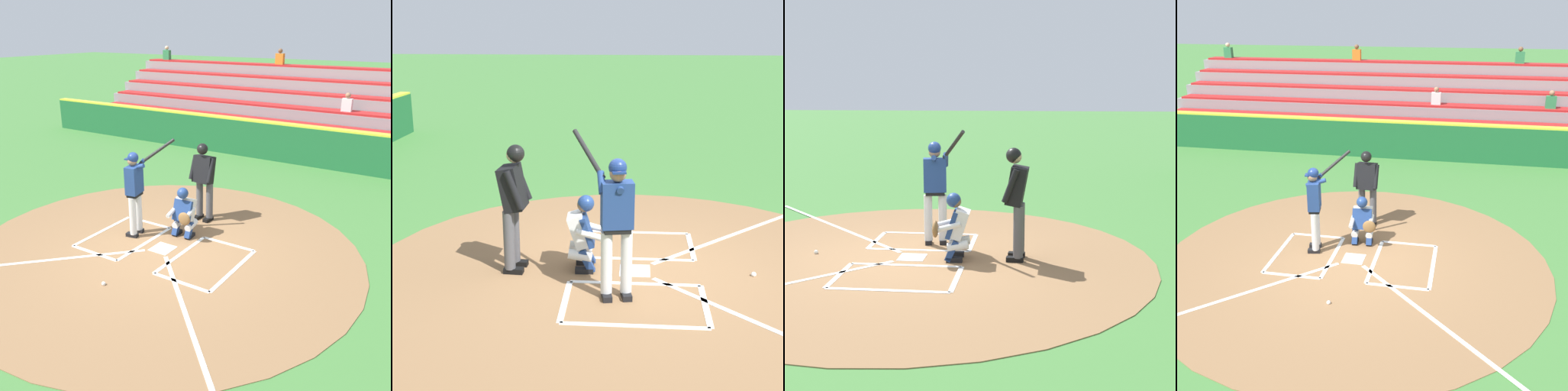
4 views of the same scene
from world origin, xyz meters
TOP-DOWN VIEW (x-y plane):
  - ground_plane at (0.00, 0.00)m, footprint 120.00×120.00m
  - dirt_circle at (0.00, 0.00)m, footprint 8.00×8.00m
  - home_plate_and_chalk at (0.00, 0.88)m, footprint 7.93×4.91m
  - batter at (0.88, -0.26)m, footprint 0.86×0.85m
  - catcher at (-0.04, -0.73)m, footprint 0.61×0.60m
  - plate_umpire at (0.07, -1.74)m, footprint 0.60×0.43m
  - baseball at (0.06, 1.69)m, footprint 0.07×0.07m
  - backstop_wall at (0.00, -7.50)m, footprint 22.00×0.36m
  - bleacher_stand at (-0.00, -11.33)m, footprint 20.00×5.10m

SIDE VIEW (x-z plane):
  - ground_plane at x=0.00m, z-range 0.00..0.00m
  - dirt_circle at x=0.00m, z-range 0.00..0.01m
  - home_plate_and_chalk at x=0.00m, z-range 0.01..0.02m
  - baseball at x=0.06m, z-range 0.00..0.07m
  - catcher at x=-0.04m, z-range 0.02..1.15m
  - backstop_wall at x=0.00m, z-range 0.00..1.31m
  - bleacher_stand at x=0.00m, z-range -0.72..2.73m
  - plate_umpire at x=0.07m, z-range 0.14..2.01m
  - batter at x=0.88m, z-range 0.04..2.16m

